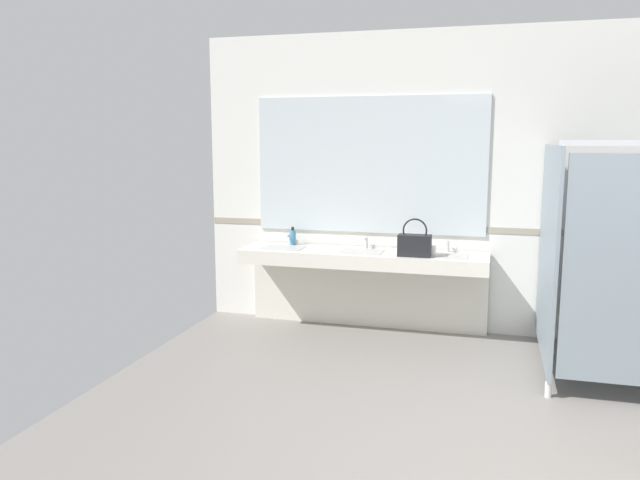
# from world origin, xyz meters

# --- Properties ---
(wall_back) EXTENTS (6.98, 0.12, 2.99)m
(wall_back) POSITION_xyz_m (0.00, 3.19, 1.50)
(wall_back) COLOR silver
(wall_back) RESTS_ON ground_plane
(wall_back_tile_band) EXTENTS (6.98, 0.01, 0.06)m
(wall_back_tile_band) POSITION_xyz_m (0.00, 3.12, 1.05)
(wall_back_tile_band) COLOR #9E937F
(wall_back_tile_band) RESTS_ON wall_back
(vanity_counter) EXTENTS (2.46, 0.56, 0.95)m
(vanity_counter) POSITION_xyz_m (-1.75, 2.91, 0.61)
(vanity_counter) COLOR silver
(vanity_counter) RESTS_ON ground_plane
(mirror_panel) EXTENTS (2.36, 0.02, 1.38)m
(mirror_panel) POSITION_xyz_m (-1.75, 3.12, 1.67)
(mirror_panel) COLOR silver
(mirror_panel) RESTS_ON wall_back
(handbag) EXTENTS (0.31, 0.14, 0.36)m
(handbag) POSITION_xyz_m (-1.22, 2.69, 0.95)
(handbag) COLOR black
(handbag) RESTS_ON vanity_counter
(soap_dispenser) EXTENTS (0.07, 0.07, 0.19)m
(soap_dispenser) POSITION_xyz_m (-2.53, 3.00, 0.91)
(soap_dispenser) COLOR teal
(soap_dispenser) RESTS_ON vanity_counter
(paper_cup) EXTENTS (0.07, 0.07, 0.09)m
(paper_cup) POSITION_xyz_m (-1.06, 2.79, 0.88)
(paper_cup) COLOR white
(paper_cup) RESTS_ON vanity_counter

